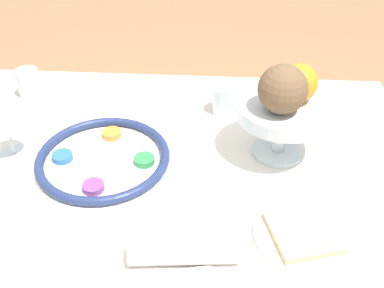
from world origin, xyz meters
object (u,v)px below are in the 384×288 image
Objects in this scene: fruit_stand at (283,114)px; napkin_roll at (184,252)px; cup_near at (29,83)px; cup_far at (3,119)px; coconut at (283,89)px; bread_plate at (303,234)px; wine_glass at (3,115)px; cup_mid at (224,100)px; orange_fruit at (298,83)px; seder_plate at (103,159)px.

fruit_stand is 1.05× the size of napkin_roll.
napkin_roll is 0.69m from cup_near.
fruit_stand is 2.71× the size of cup_far.
coconut is 0.55× the size of bread_plate.
cup_near is (-0.05, 0.25, -0.07)m from wine_glass.
cup_near and cup_mid have the same top height.
cup_mid is at bearing 12.82° from cup_far.
cup_mid is 1.00× the size of cup_far.
napkin_roll is (0.40, -0.27, -0.08)m from wine_glass.
orange_fruit is at bearing -43.98° from cup_mid.
cup_near is (-0.66, 0.19, -0.13)m from orange_fruit.
cup_far is (-0.00, -0.17, 0.00)m from cup_near.
orange_fruit reaches higher than napkin_roll.
coconut reaches higher than seder_plate.
napkin_roll is (-0.21, -0.33, -0.15)m from orange_fruit.
cup_mid is at bearing 136.02° from orange_fruit.
napkin_roll is 2.59× the size of cup_near.
napkin_roll is at bearing -120.93° from fruit_stand.
orange_fruit is at bearing 31.96° from fruit_stand.
cup_near is 0.17m from cup_far.
orange_fruit is 0.06m from coconut.
fruit_stand is 2.01× the size of coconut.
orange_fruit reaches higher than cup_far.
napkin_roll is at bearing -121.63° from coconut.
bread_plate is (0.04, -0.22, -0.17)m from coconut.
coconut is at bearing 6.07° from seder_plate.
wine_glass is 0.49m from napkin_roll.
fruit_stand reaches higher than cup_mid.
bread_plate is at bearing -23.12° from cup_far.
cup_near is (-0.66, 0.45, 0.03)m from bread_plate.
seder_plate is at bearing -139.28° from cup_mid.
wine_glass is at bearing -58.33° from cup_far.
wine_glass is 1.81× the size of orange_fruit.
napkin_roll reaches higher than bread_plate.
coconut is at bearing 99.71° from bread_plate.
orange_fruit reaches higher than bread_plate.
orange_fruit is at bearing 90.21° from bread_plate.
seder_plate is 0.31m from napkin_roll.
seder_plate is 0.38m from cup_near.
seder_plate is 0.41m from coconut.
napkin_roll is at bearing -162.87° from bread_plate.
fruit_stand is 0.21m from cup_mid.
cup_far reaches higher than napkin_roll.
seder_plate is 3.92× the size of cup_far.
orange_fruit is at bearing 57.12° from napkin_roll.
cup_near is at bearing 163.95° from orange_fruit.
cup_near is (-0.45, 0.52, 0.02)m from napkin_roll.
bread_plate is 2.45× the size of cup_mid.
fruit_stand is 0.68m from cup_near.
coconut is (-0.04, -0.04, 0.01)m from orange_fruit.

